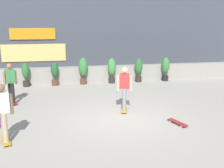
{
  "coord_description": "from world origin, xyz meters",
  "views": [
    {
      "loc": [
        -1.91,
        -8.64,
        3.32
      ],
      "look_at": [
        0.0,
        1.5,
        0.9
      ],
      "focal_mm": 42.41,
      "sensor_mm": 36.0,
      "label": 1
    }
  ],
  "objects_px": {
    "potted_plant_2": "(83,69)",
    "potted_plant_5": "(166,68)",
    "potted_plant_0": "(26,74)",
    "potted_plant_1": "(55,73)",
    "skater_by_wall_left": "(3,111)",
    "skater_foreground": "(124,87)",
    "potted_plant_3": "(112,69)",
    "potted_plant_4": "(139,69)",
    "skateboard_aside": "(178,122)",
    "skater_mid_plaza": "(11,82)"
  },
  "relations": [
    {
      "from": "potted_plant_3",
      "to": "skater_foreground",
      "type": "distance_m",
      "value": 4.83
    },
    {
      "from": "potted_plant_1",
      "to": "skater_mid_plaza",
      "type": "height_order",
      "value": "skater_mid_plaza"
    },
    {
      "from": "potted_plant_2",
      "to": "skater_by_wall_left",
      "type": "distance_m",
      "value": 7.35
    },
    {
      "from": "potted_plant_5",
      "to": "skater_by_wall_left",
      "type": "height_order",
      "value": "skater_by_wall_left"
    },
    {
      "from": "potted_plant_4",
      "to": "skateboard_aside",
      "type": "xyz_separation_m",
      "value": [
        -0.52,
        -6.46,
        -0.69
      ]
    },
    {
      "from": "potted_plant_4",
      "to": "potted_plant_5",
      "type": "distance_m",
      "value": 1.61
    },
    {
      "from": "potted_plant_3",
      "to": "skater_by_wall_left",
      "type": "height_order",
      "value": "skater_by_wall_left"
    },
    {
      "from": "potted_plant_0",
      "to": "potted_plant_1",
      "type": "bearing_deg",
      "value": 0.0
    },
    {
      "from": "skater_mid_plaza",
      "to": "potted_plant_2",
      "type": "bearing_deg",
      "value": 43.4
    },
    {
      "from": "skater_mid_plaza",
      "to": "skater_foreground",
      "type": "relative_size",
      "value": 1.0
    },
    {
      "from": "potted_plant_3",
      "to": "potted_plant_4",
      "type": "relative_size",
      "value": 1.04
    },
    {
      "from": "potted_plant_1",
      "to": "skateboard_aside",
      "type": "bearing_deg",
      "value": -57.46
    },
    {
      "from": "skater_mid_plaza",
      "to": "skater_by_wall_left",
      "type": "relative_size",
      "value": 1.0
    },
    {
      "from": "potted_plant_1",
      "to": "potted_plant_5",
      "type": "distance_m",
      "value": 6.25
    },
    {
      "from": "potted_plant_5",
      "to": "skater_by_wall_left",
      "type": "distance_m",
      "value": 10.13
    },
    {
      "from": "potted_plant_3",
      "to": "potted_plant_4",
      "type": "height_order",
      "value": "potted_plant_3"
    },
    {
      "from": "potted_plant_0",
      "to": "potted_plant_3",
      "type": "distance_m",
      "value": 4.58
    },
    {
      "from": "potted_plant_0",
      "to": "skater_foreground",
      "type": "height_order",
      "value": "skater_foreground"
    },
    {
      "from": "potted_plant_0",
      "to": "skateboard_aside",
      "type": "xyz_separation_m",
      "value": [
        5.61,
        -6.46,
        -0.63
      ]
    },
    {
      "from": "skater_mid_plaza",
      "to": "skater_by_wall_left",
      "type": "xyz_separation_m",
      "value": [
        0.46,
        -3.78,
        0.0
      ]
    },
    {
      "from": "potted_plant_4",
      "to": "skateboard_aside",
      "type": "distance_m",
      "value": 6.51
    },
    {
      "from": "potted_plant_2",
      "to": "potted_plant_3",
      "type": "distance_m",
      "value": 1.58
    },
    {
      "from": "potted_plant_2",
      "to": "skater_by_wall_left",
      "type": "height_order",
      "value": "skater_by_wall_left"
    },
    {
      "from": "potted_plant_2",
      "to": "skater_foreground",
      "type": "height_order",
      "value": "skater_foreground"
    },
    {
      "from": "potted_plant_1",
      "to": "potted_plant_3",
      "type": "distance_m",
      "value": 3.1
    },
    {
      "from": "potted_plant_2",
      "to": "potted_plant_3",
      "type": "xyz_separation_m",
      "value": [
        1.58,
        0.0,
        -0.05
      ]
    },
    {
      "from": "skater_foreground",
      "to": "potted_plant_1",
      "type": "bearing_deg",
      "value": 119.13
    },
    {
      "from": "potted_plant_1",
      "to": "skater_by_wall_left",
      "type": "relative_size",
      "value": 0.75
    },
    {
      "from": "potted_plant_0",
      "to": "skater_by_wall_left",
      "type": "distance_m",
      "value": 6.82
    },
    {
      "from": "potted_plant_1",
      "to": "skater_foreground",
      "type": "height_order",
      "value": "skater_foreground"
    },
    {
      "from": "skater_by_wall_left",
      "to": "potted_plant_5",
      "type": "bearing_deg",
      "value": 42.31
    },
    {
      "from": "potted_plant_0",
      "to": "potted_plant_4",
      "type": "xyz_separation_m",
      "value": [
        6.13,
        0.0,
        0.07
      ]
    },
    {
      "from": "skateboard_aside",
      "to": "potted_plant_3",
      "type": "bearing_deg",
      "value": 99.02
    },
    {
      "from": "potted_plant_4",
      "to": "skateboard_aside",
      "type": "relative_size",
      "value": 1.63
    },
    {
      "from": "potted_plant_1",
      "to": "potted_plant_3",
      "type": "height_order",
      "value": "potted_plant_3"
    },
    {
      "from": "potted_plant_2",
      "to": "potted_plant_3",
      "type": "bearing_deg",
      "value": 0.0
    },
    {
      "from": "potted_plant_2",
      "to": "potted_plant_5",
      "type": "distance_m",
      "value": 4.73
    },
    {
      "from": "potted_plant_4",
      "to": "skater_mid_plaza",
      "type": "xyz_separation_m",
      "value": [
        -6.34,
        -3.04,
        0.19
      ]
    },
    {
      "from": "skater_foreground",
      "to": "potted_plant_3",
      "type": "bearing_deg",
      "value": 85.08
    },
    {
      "from": "skater_mid_plaza",
      "to": "skater_foreground",
      "type": "xyz_separation_m",
      "value": [
        4.38,
        -1.77,
        0.0
      ]
    },
    {
      "from": "potted_plant_5",
      "to": "skater_mid_plaza",
      "type": "distance_m",
      "value": 8.51
    },
    {
      "from": "potted_plant_3",
      "to": "skater_by_wall_left",
      "type": "bearing_deg",
      "value": -122.46
    },
    {
      "from": "potted_plant_1",
      "to": "potted_plant_4",
      "type": "relative_size",
      "value": 0.95
    },
    {
      "from": "potted_plant_4",
      "to": "skater_foreground",
      "type": "height_order",
      "value": "skater_foreground"
    },
    {
      "from": "potted_plant_0",
      "to": "potted_plant_3",
      "type": "bearing_deg",
      "value": 0.0
    },
    {
      "from": "skateboard_aside",
      "to": "potted_plant_4",
      "type": "bearing_deg",
      "value": 85.4
    },
    {
      "from": "potted_plant_2",
      "to": "skater_by_wall_left",
      "type": "xyz_separation_m",
      "value": [
        -2.75,
        -6.82,
        0.1
      ]
    },
    {
      "from": "potted_plant_3",
      "to": "skater_foreground",
      "type": "relative_size",
      "value": 0.82
    },
    {
      "from": "potted_plant_0",
      "to": "skateboard_aside",
      "type": "height_order",
      "value": "potted_plant_0"
    },
    {
      "from": "skater_by_wall_left",
      "to": "potted_plant_1",
      "type": "bearing_deg",
      "value": 79.69
    }
  ]
}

